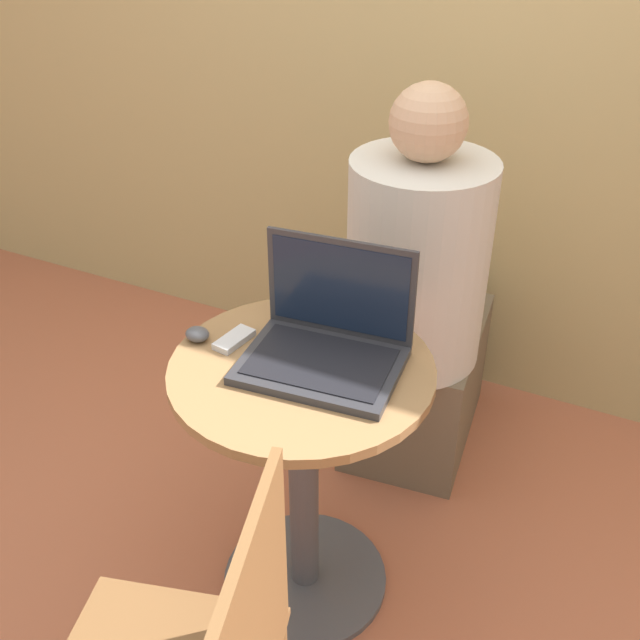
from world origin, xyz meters
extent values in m
plane|color=#B26042|center=(0.00, 0.00, 0.00)|extent=(12.00, 12.00, 0.00)
cube|color=tan|center=(0.00, 1.13, 1.30)|extent=(7.00, 0.05, 2.60)
cylinder|color=#4C4C51|center=(0.00, 0.00, 0.01)|extent=(0.45, 0.45, 0.02)
cylinder|color=#4C4C51|center=(0.00, 0.00, 0.36)|extent=(0.07, 0.07, 0.69)
cylinder|color=olive|center=(0.00, 0.00, 0.72)|extent=(0.60, 0.60, 0.02)
cube|color=#2D2D33|center=(0.04, 0.01, 0.74)|extent=(0.37, 0.29, 0.02)
cube|color=black|center=(0.04, 0.01, 0.75)|extent=(0.32, 0.23, 0.00)
cube|color=#2D2D33|center=(0.03, 0.14, 0.87)|extent=(0.35, 0.04, 0.24)
cube|color=#141E33|center=(0.03, 0.13, 0.87)|extent=(0.32, 0.03, 0.21)
cube|color=silver|center=(-0.18, 0.02, 0.74)|extent=(0.06, 0.11, 0.02)
ellipsoid|color=#4C4C51|center=(-0.27, -0.01, 0.75)|extent=(0.06, 0.05, 0.03)
cube|color=brown|center=(0.21, -0.58, 0.67)|extent=(0.11, 0.36, 0.44)
cube|color=brown|center=(0.05, 0.72, 0.22)|extent=(0.43, 0.59, 0.43)
cylinder|color=beige|center=(0.07, 0.58, 0.73)|extent=(0.40, 0.40, 0.60)
sphere|color=tan|center=(0.07, 0.58, 1.13)|extent=(0.20, 0.20, 0.20)
camera|label=1|loc=(0.63, -1.20, 1.73)|focal=42.00mm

